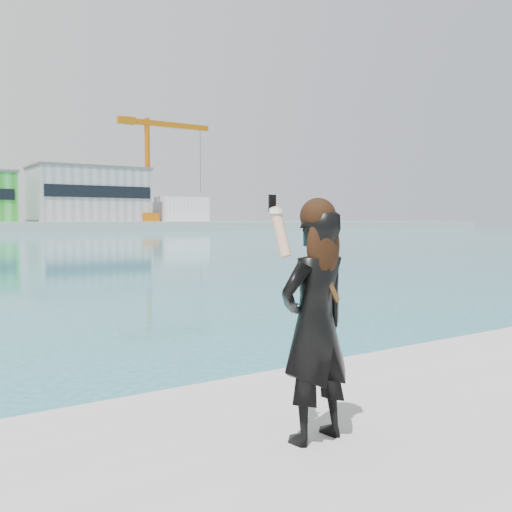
% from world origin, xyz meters
% --- Properties ---
extents(warehouse_grey_right, '(25.50, 15.35, 12.50)m').
position_xyz_m(warehouse_grey_right, '(40.00, 127.98, 8.26)').
color(warehouse_grey_right, gray).
rests_on(warehouse_grey_right, far_quay).
extents(ancillary_shed, '(12.00, 10.00, 6.00)m').
position_xyz_m(ancillary_shed, '(62.00, 126.00, 5.00)').
color(ancillary_shed, silver).
rests_on(ancillary_shed, far_quay).
extents(dock_crane, '(23.00, 4.00, 24.00)m').
position_xyz_m(dock_crane, '(53.20, 122.00, 15.07)').
color(dock_crane, '#CE650C').
rests_on(dock_crane, far_quay).
extents(flagpole_right, '(1.28, 0.16, 8.00)m').
position_xyz_m(flagpole_right, '(22.09, 121.00, 6.54)').
color(flagpole_right, silver).
rests_on(flagpole_right, far_quay).
extents(woman, '(0.60, 0.42, 1.64)m').
position_xyz_m(woman, '(0.59, -0.61, 1.63)').
color(woman, black).
rests_on(woman, near_quay).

